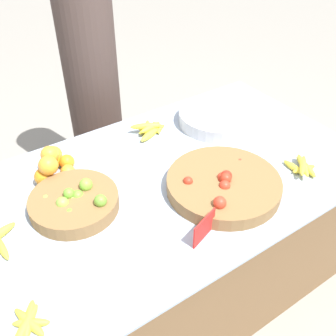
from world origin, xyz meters
TOP-DOWN VIEW (x-y plane):
  - ground_plane at (0.00, 0.00)m, footprint 12.00×12.00m
  - market_table at (0.00, 0.00)m, footprint 1.79×1.04m
  - lime_bowl at (-0.41, 0.05)m, footprint 0.35×0.35m
  - tomato_basket at (0.14, -0.20)m, footprint 0.47×0.47m
  - orange_pile at (-0.39, 0.30)m, footprint 0.20×0.22m
  - metal_bowl at (0.46, 0.22)m, footprint 0.40×0.40m
  - price_sign at (-0.09, -0.36)m, footprint 0.13×0.05m
  - banana_bunch_middle_right at (0.51, -0.30)m, footprint 0.14×0.16m
  - banana_bunch_back_center at (0.12, 0.34)m, footprint 0.18×0.17m
  - banana_bunch_front_left at (-0.73, -0.34)m, footprint 0.14×0.15m
  - vendor_person at (0.08, 0.91)m, footprint 0.31×0.31m

SIDE VIEW (x-z plane):
  - ground_plane at x=0.00m, z-range 0.00..0.00m
  - market_table at x=0.00m, z-range 0.00..0.71m
  - banana_bunch_front_left at x=-0.73m, z-range 0.71..0.74m
  - banana_bunch_back_center at x=0.12m, z-range 0.71..0.76m
  - banana_bunch_middle_right at x=0.51m, z-range 0.71..0.76m
  - tomato_basket at x=0.14m, z-range 0.69..0.79m
  - lime_bowl at x=-0.41m, z-range 0.69..0.79m
  - metal_bowl at x=0.46m, z-range 0.71..0.78m
  - price_sign at x=-0.09m, z-range 0.71..0.81m
  - orange_pile at x=-0.39m, z-range 0.70..0.84m
  - vendor_person at x=0.08m, z-range -0.06..1.62m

